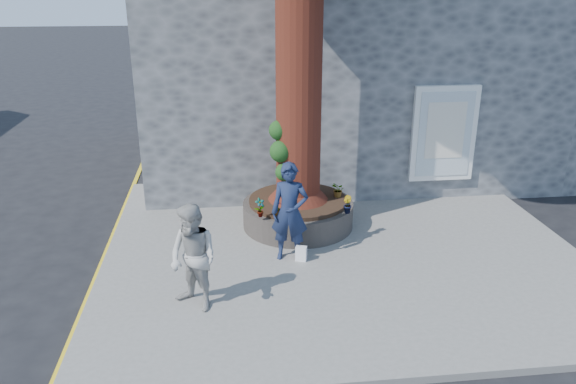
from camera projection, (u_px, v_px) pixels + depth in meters
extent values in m
plane|color=black|center=(268.00, 279.00, 9.98)|extent=(120.00, 120.00, 0.00)
cube|color=slate|center=(340.00, 247.00, 11.05)|extent=(9.00, 8.00, 0.12)
cube|color=yellow|center=(103.00, 262.00, 10.57)|extent=(0.10, 30.00, 0.01)
cube|color=#494A4E|center=(333.00, 55.00, 15.87)|extent=(10.00, 8.00, 6.00)
cube|color=white|center=(444.00, 134.00, 12.76)|extent=(1.50, 0.12, 2.20)
cube|color=silver|center=(445.00, 135.00, 12.71)|extent=(1.25, 0.04, 1.95)
cube|color=silver|center=(446.00, 131.00, 12.65)|extent=(0.90, 0.02, 1.30)
cylinder|color=black|center=(298.00, 214.00, 11.79)|extent=(2.30, 2.30, 0.52)
cylinder|color=black|center=(298.00, 200.00, 11.68)|extent=(2.04, 2.04, 0.08)
cylinder|color=#411E10|center=(299.00, 10.00, 10.34)|extent=(0.90, 0.90, 7.50)
cone|color=#411E10|center=(298.00, 183.00, 11.54)|extent=(1.24, 1.24, 0.70)
sphere|color=#143812|center=(281.00, 151.00, 11.05)|extent=(0.44, 0.44, 0.44)
sphere|color=#143812|center=(284.00, 172.00, 11.11)|extent=(0.36, 0.36, 0.36)
sphere|color=#143812|center=(279.00, 130.00, 11.02)|extent=(0.40, 0.40, 0.40)
imported|color=#16203E|center=(290.00, 212.00, 10.16)|extent=(0.76, 0.59, 1.85)
imported|color=#A9A6A2|center=(193.00, 258.00, 8.62)|extent=(1.06, 1.05, 1.73)
cube|color=white|center=(301.00, 254.00, 10.34)|extent=(0.23, 0.18, 0.28)
imported|color=gray|center=(260.00, 208.00, 10.72)|extent=(0.24, 0.21, 0.38)
imported|color=gray|center=(347.00, 204.00, 10.91)|extent=(0.22, 0.23, 0.35)
imported|color=gray|center=(277.00, 209.00, 10.77)|extent=(0.17, 0.17, 0.31)
imported|color=gray|center=(338.00, 190.00, 11.71)|extent=(0.34, 0.35, 0.32)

